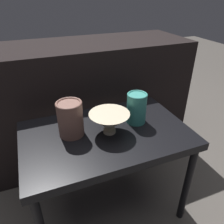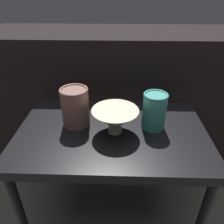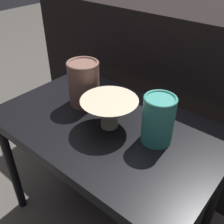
# 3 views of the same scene
# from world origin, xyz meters

# --- Properties ---
(ground_plane) EXTENTS (8.00, 8.00, 0.00)m
(ground_plane) POSITION_xyz_m (0.00, 0.00, 0.00)
(ground_plane) COLOR #4C4742
(table) EXTENTS (0.80, 0.51, 0.55)m
(table) POSITION_xyz_m (0.00, 0.00, 0.49)
(table) COLOR black
(table) RESTS_ON ground_plane
(couch_backdrop) EXTENTS (1.58, 0.50, 0.84)m
(couch_backdrop) POSITION_xyz_m (0.00, 0.60, 0.42)
(couch_backdrop) COLOR black
(couch_backdrop) RESTS_ON ground_plane
(bowl) EXTENTS (0.19, 0.19, 0.10)m
(bowl) POSITION_xyz_m (0.01, -0.01, 0.61)
(bowl) COLOR #C1B293
(bowl) RESTS_ON table
(vase_textured_left) EXTENTS (0.12, 0.12, 0.17)m
(vase_textured_left) POSITION_xyz_m (-0.16, 0.05, 0.63)
(vase_textured_left) COLOR brown
(vase_textured_left) RESTS_ON table
(vase_colorful_right) EXTENTS (0.10, 0.10, 0.16)m
(vase_colorful_right) POSITION_xyz_m (0.18, 0.03, 0.63)
(vase_colorful_right) COLOR teal
(vase_colorful_right) RESTS_ON table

